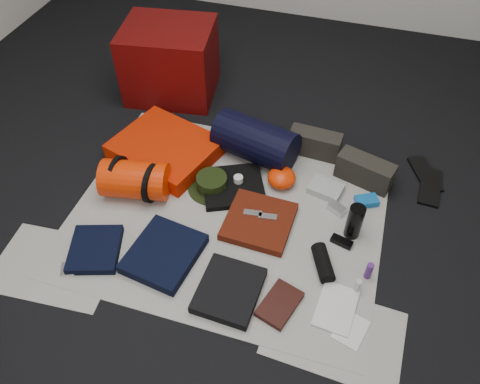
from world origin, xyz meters
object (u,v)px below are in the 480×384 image
(paperback_book, at_px, (280,304))
(red_cabinet, at_px, (170,61))
(navy_duffel, at_px, (255,141))
(water_bottle, at_px, (355,222))
(compact_camera, at_px, (337,209))
(stuff_sack, at_px, (135,180))
(sleeping_pad, at_px, (166,149))

(paperback_book, bearing_deg, red_cabinet, 145.64)
(navy_duffel, height_order, paperback_book, navy_duffel)
(water_bottle, bearing_deg, navy_duffel, 146.78)
(water_bottle, distance_m, compact_camera, 0.18)
(red_cabinet, height_order, stuff_sack, red_cabinet)
(red_cabinet, relative_size, sleeping_pad, 1.01)
(red_cabinet, height_order, sleeping_pad, red_cabinet)
(water_bottle, distance_m, paperback_book, 0.57)
(red_cabinet, relative_size, stuff_sack, 1.60)
(sleeping_pad, relative_size, compact_camera, 6.03)
(stuff_sack, height_order, water_bottle, stuff_sack)
(compact_camera, xyz_separation_m, paperback_book, (-0.16, -0.63, -0.00))
(red_cabinet, distance_m, compact_camera, 1.47)
(stuff_sack, distance_m, paperback_book, 1.01)
(navy_duffel, xyz_separation_m, water_bottle, (0.63, -0.41, -0.02))
(water_bottle, relative_size, paperback_book, 0.93)
(red_cabinet, bearing_deg, water_bottle, -41.89)
(sleeping_pad, bearing_deg, compact_camera, -7.59)
(red_cabinet, distance_m, paperback_book, 1.77)
(compact_camera, bearing_deg, navy_duffel, -178.71)
(compact_camera, height_order, paperback_book, compact_camera)
(red_cabinet, distance_m, water_bottle, 1.61)
(sleeping_pad, relative_size, navy_duffel, 1.19)
(compact_camera, bearing_deg, sleeping_pad, -158.37)
(paperback_book, bearing_deg, stuff_sack, 171.55)
(navy_duffel, relative_size, compact_camera, 5.08)
(navy_duffel, bearing_deg, red_cabinet, 160.74)
(red_cabinet, height_order, compact_camera, red_cabinet)
(paperback_book, bearing_deg, sleeping_pad, 156.32)
(red_cabinet, distance_m, stuff_sack, 0.96)
(stuff_sack, bearing_deg, water_bottle, 2.91)
(stuff_sack, bearing_deg, compact_camera, 9.99)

